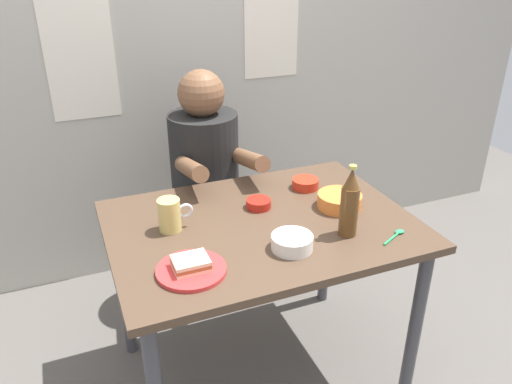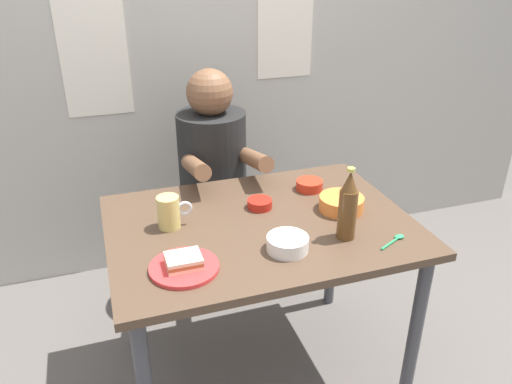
{
  "view_description": "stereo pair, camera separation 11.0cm",
  "coord_description": "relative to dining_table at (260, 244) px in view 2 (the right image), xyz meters",
  "views": [
    {
      "loc": [
        -0.62,
        -1.47,
        1.65
      ],
      "look_at": [
        0.0,
        0.05,
        0.84
      ],
      "focal_mm": 35.19,
      "sensor_mm": 36.0,
      "label": 1
    },
    {
      "loc": [
        -0.52,
        -1.51,
        1.65
      ],
      "look_at": [
        0.0,
        0.05,
        0.84
      ],
      "focal_mm": 35.19,
      "sensor_mm": 36.0,
      "label": 2
    }
  ],
  "objects": [
    {
      "name": "ground_plane",
      "position": [
        0.0,
        0.0,
        -0.65
      ],
      "size": [
        6.0,
        6.0,
        0.0
      ],
      "primitive_type": "plane",
      "color": "#59544F"
    },
    {
      "name": "wall_back",
      "position": [
        -0.0,
        1.05,
        0.65
      ],
      "size": [
        4.4,
        0.09,
        2.6
      ],
      "color": "#ADA89E",
      "rests_on": "ground"
    },
    {
      "name": "dining_table",
      "position": [
        0.0,
        0.0,
        0.0
      ],
      "size": [
        1.1,
        0.8,
        0.74
      ],
      "color": "#4C3828",
      "rests_on": "ground"
    },
    {
      "name": "stool",
      "position": [
        -0.02,
        0.63,
        -0.3
      ],
      "size": [
        0.34,
        0.34,
        0.45
      ],
      "color": "#4C4C51",
      "rests_on": "ground"
    },
    {
      "name": "person_seated",
      "position": [
        -0.02,
        0.62,
        0.12
      ],
      "size": [
        0.33,
        0.56,
        0.72
      ],
      "color": "black",
      "rests_on": "stool"
    },
    {
      "name": "plate_orange",
      "position": [
        -0.32,
        -0.21,
        0.1
      ],
      "size": [
        0.22,
        0.22,
        0.01
      ],
      "primitive_type": "cylinder",
      "color": "red",
      "rests_on": "dining_table"
    },
    {
      "name": "sandwich",
      "position": [
        -0.32,
        -0.21,
        0.13
      ],
      "size": [
        0.11,
        0.09,
        0.04
      ],
      "color": "beige",
      "rests_on": "plate_orange"
    },
    {
      "name": "beer_mug",
      "position": [
        -0.32,
        0.07,
        0.15
      ],
      "size": [
        0.13,
        0.08,
        0.12
      ],
      "color": "#D1BC66",
      "rests_on": "dining_table"
    },
    {
      "name": "beer_bottle",
      "position": [
        0.25,
        -0.19,
        0.21
      ],
      "size": [
        0.06,
        0.06,
        0.26
      ],
      "color": "#593819",
      "rests_on": "dining_table"
    },
    {
      "name": "soup_bowl_orange",
      "position": [
        0.32,
        -0.01,
        0.12
      ],
      "size": [
        0.17,
        0.17,
        0.05
      ],
      "color": "orange",
      "rests_on": "dining_table"
    },
    {
      "name": "sambal_bowl_red",
      "position": [
        0.03,
        0.11,
        0.11
      ],
      "size": [
        0.1,
        0.1,
        0.03
      ],
      "color": "#B21E14",
      "rests_on": "dining_table"
    },
    {
      "name": "rice_bowl_white",
      "position": [
        0.03,
        -0.2,
        0.12
      ],
      "size": [
        0.14,
        0.14,
        0.05
      ],
      "color": "silver",
      "rests_on": "dining_table"
    },
    {
      "name": "sauce_bowl_chili",
      "position": [
        0.28,
        0.2,
        0.12
      ],
      "size": [
        0.11,
        0.11,
        0.04
      ],
      "color": "red",
      "rests_on": "dining_table"
    },
    {
      "name": "spoon",
      "position": [
        0.4,
        -0.27,
        0.1
      ],
      "size": [
        0.12,
        0.06,
        0.01
      ],
      "color": "#26A559",
      "rests_on": "dining_table"
    }
  ]
}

